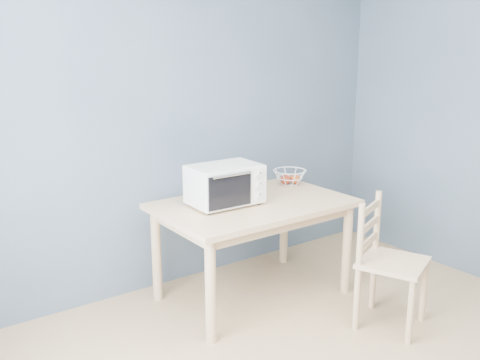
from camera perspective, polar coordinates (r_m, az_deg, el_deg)
room at (r=2.48m, az=19.63°, el=0.07°), size 4.01×4.51×2.61m
dining_table at (r=3.96m, az=1.43°, el=-3.74°), size 1.40×0.90×0.75m
toaster_oven at (r=3.80m, az=-1.88°, el=-0.48°), size 0.51×0.38×0.29m
fruit_basket at (r=4.41m, az=5.26°, el=0.30°), size 0.35×0.35×0.12m
dining_chair at (r=3.77m, az=15.38°, el=-8.65°), size 0.54×0.54×0.89m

